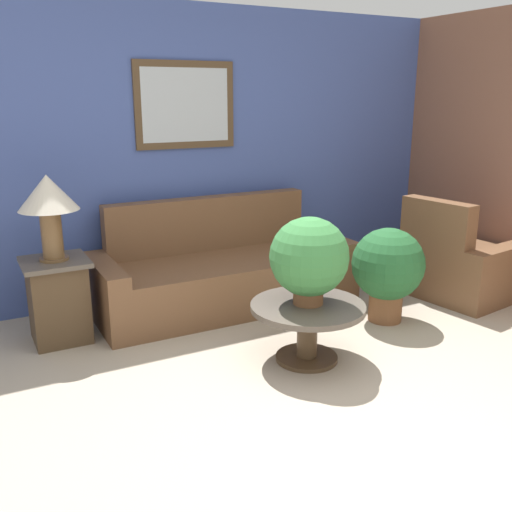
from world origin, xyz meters
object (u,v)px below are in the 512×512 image
(armchair, at_px, (454,264))
(potted_plant_floor, at_px, (388,268))
(coffee_table, at_px, (308,319))
(table_lamp, at_px, (48,200))
(couch_main, at_px, (223,273))
(side_table, at_px, (58,300))
(potted_plant_on_table, at_px, (309,258))

(armchair, xyz_separation_m, potted_plant_floor, (-1.01, -0.23, 0.17))
(coffee_table, distance_m, potted_plant_floor, 1.04)
(table_lamp, height_order, potted_plant_floor, table_lamp)
(coffee_table, distance_m, table_lamp, 2.05)
(couch_main, distance_m, armchair, 2.18)
(side_table, xyz_separation_m, table_lamp, (0.00, 0.00, 0.77))
(coffee_table, height_order, side_table, side_table)
(side_table, height_order, potted_plant_floor, potted_plant_floor)
(couch_main, relative_size, armchair, 1.96)
(table_lamp, xyz_separation_m, potted_plant_floor, (2.46, -0.87, -0.64))
(couch_main, bearing_deg, armchair, -20.34)
(armchair, distance_m, potted_plant_floor, 1.05)
(couch_main, height_order, side_table, couch_main)
(armchair, xyz_separation_m, side_table, (-3.48, 0.64, 0.04))
(table_lamp, relative_size, potted_plant_on_table, 1.03)
(table_lamp, bearing_deg, potted_plant_floor, -19.38)
(coffee_table, bearing_deg, armchair, 15.22)
(couch_main, relative_size, coffee_table, 2.84)
(coffee_table, bearing_deg, potted_plant_floor, 17.84)
(coffee_table, height_order, potted_plant_on_table, potted_plant_on_table)
(armchair, distance_m, side_table, 3.53)
(table_lamp, height_order, potted_plant_on_table, table_lamp)
(couch_main, bearing_deg, side_table, -175.35)
(side_table, xyz_separation_m, potted_plant_floor, (2.46, -0.87, 0.13))
(couch_main, relative_size, table_lamp, 3.60)
(side_table, bearing_deg, table_lamp, 0.00)
(couch_main, height_order, potted_plant_floor, couch_main)
(couch_main, distance_m, table_lamp, 1.65)
(side_table, distance_m, table_lamp, 0.77)
(side_table, bearing_deg, potted_plant_on_table, -38.15)
(couch_main, bearing_deg, table_lamp, -175.35)
(coffee_table, relative_size, potted_plant_floor, 1.02)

